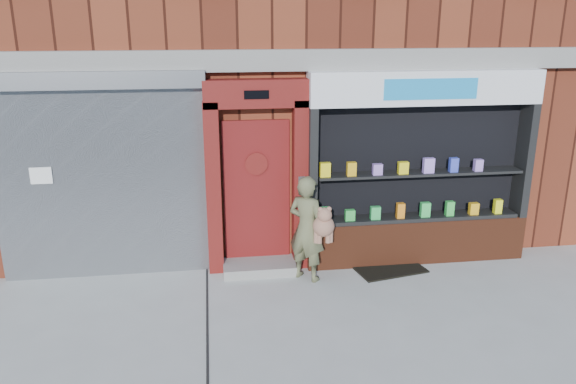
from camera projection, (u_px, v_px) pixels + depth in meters
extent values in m
plane|color=#9E9E99|center=(331.00, 325.00, 7.10)|extent=(80.00, 80.00, 0.00)
cube|color=#501E12|center=(274.00, 4.00, 11.59)|extent=(12.00, 8.00, 8.00)
cube|color=gray|center=(307.00, 60.00, 7.98)|extent=(12.00, 0.16, 0.30)
cube|color=gray|center=(102.00, 186.00, 8.12)|extent=(3.00, 0.10, 2.80)
cube|color=slate|center=(90.00, 80.00, 7.61)|extent=(3.10, 0.30, 0.24)
cube|color=white|center=(41.00, 176.00, 7.89)|extent=(0.30, 0.01, 0.24)
cube|color=#611210|center=(213.00, 189.00, 8.29)|extent=(0.22, 0.28, 2.60)
cube|color=#611210|center=(300.00, 186.00, 8.46)|extent=(0.22, 0.28, 2.60)
cube|color=#611210|center=(256.00, 93.00, 7.96)|extent=(1.50, 0.28, 0.40)
cube|color=black|center=(257.00, 95.00, 7.82)|extent=(0.35, 0.01, 0.12)
cube|color=#611212|center=(257.00, 192.00, 8.51)|extent=(1.00, 0.06, 2.20)
cylinder|color=black|center=(256.00, 164.00, 8.34)|extent=(0.28, 0.02, 0.28)
cylinder|color=#611210|center=(256.00, 164.00, 8.33)|extent=(0.34, 0.02, 0.34)
cube|color=gray|center=(259.00, 267.00, 8.59)|extent=(1.10, 0.55, 0.15)
cube|color=slate|center=(302.00, 182.00, 8.29)|extent=(0.10, 0.02, 0.18)
cube|color=#612A17|center=(415.00, 239.00, 8.93)|extent=(3.50, 0.40, 0.70)
cube|color=black|center=(312.00, 167.00, 8.34)|extent=(0.12, 0.40, 1.80)
cube|color=black|center=(524.00, 160.00, 8.79)|extent=(0.12, 0.40, 1.80)
cube|color=black|center=(416.00, 160.00, 8.74)|extent=(3.30, 0.03, 1.80)
cube|color=black|center=(416.00, 217.00, 8.82)|extent=(3.20, 0.36, 0.06)
cube|color=black|center=(420.00, 173.00, 8.61)|extent=(3.20, 0.36, 0.04)
cube|color=white|center=(426.00, 87.00, 8.22)|extent=(3.50, 0.40, 0.50)
cube|color=#187CB9|center=(431.00, 89.00, 8.03)|extent=(1.40, 0.01, 0.30)
cube|color=green|center=(324.00, 214.00, 8.50)|extent=(0.16, 0.09, 0.23)
cube|color=green|center=(350.00, 215.00, 8.56)|extent=(0.15, 0.09, 0.17)
cube|color=green|center=(375.00, 213.00, 8.61)|extent=(0.15, 0.09, 0.20)
cube|color=orange|center=(400.00, 211.00, 8.66)|extent=(0.12, 0.09, 0.24)
cube|color=green|center=(425.00, 210.00, 8.72)|extent=(0.15, 0.09, 0.23)
cube|color=green|center=(450.00, 208.00, 8.77)|extent=(0.12, 0.09, 0.23)
cube|color=#F2A919|center=(474.00, 209.00, 8.83)|extent=(0.14, 0.09, 0.19)
cube|color=#F7F81A|center=(498.00, 206.00, 8.88)|extent=(0.12, 0.09, 0.23)
cube|color=yellow|center=(325.00, 170.00, 8.29)|extent=(0.15, 0.09, 0.21)
cube|color=gold|center=(351.00, 169.00, 8.35)|extent=(0.14, 0.09, 0.21)
cube|color=#A275D3|center=(377.00, 169.00, 8.41)|extent=(0.14, 0.09, 0.17)
cube|color=yellow|center=(403.00, 168.00, 8.46)|extent=(0.15, 0.09, 0.18)
cube|color=#AC84EE|center=(428.00, 165.00, 8.50)|extent=(0.16, 0.09, 0.23)
cube|color=#3A49C6|center=(454.00, 165.00, 8.56)|extent=(0.13, 0.09, 0.22)
cube|color=#A67DE2|center=(478.00, 165.00, 8.62)|extent=(0.13, 0.09, 0.18)
imported|color=brown|center=(307.00, 229.00, 8.16)|extent=(0.69, 0.66, 1.59)
sphere|color=#8B5B45|center=(324.00, 226.00, 8.01)|extent=(0.31, 0.31, 0.31)
sphere|color=#8B5B45|center=(325.00, 215.00, 7.91)|extent=(0.21, 0.21, 0.21)
sphere|color=#8B5B45|center=(320.00, 209.00, 7.87)|extent=(0.07, 0.07, 0.07)
sphere|color=#8B5B45|center=(329.00, 209.00, 7.89)|extent=(0.07, 0.07, 0.07)
cylinder|color=#8B5B45|center=(316.00, 237.00, 8.04)|extent=(0.07, 0.07, 0.19)
cylinder|color=#8B5B45|center=(331.00, 236.00, 8.07)|extent=(0.07, 0.07, 0.19)
cylinder|color=#8B5B45|center=(319.00, 237.00, 8.03)|extent=(0.07, 0.07, 0.19)
cylinder|color=#8B5B45|center=(328.00, 236.00, 8.05)|extent=(0.07, 0.07, 0.19)
cube|color=black|center=(388.00, 267.00, 8.73)|extent=(1.17, 0.93, 0.03)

